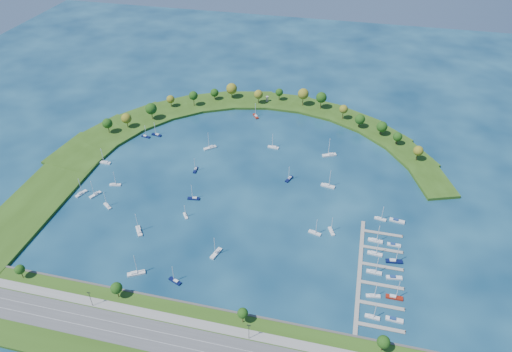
% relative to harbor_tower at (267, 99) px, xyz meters
% --- Properties ---
extents(ground, '(700.00, 700.00, 0.00)m').
position_rel_harbor_tower_xyz_m(ground, '(11.06, -115.17, -4.41)').
color(ground, '#07223E').
rests_on(ground, ground).
extents(south_shoreline, '(420.00, 43.10, 11.60)m').
position_rel_harbor_tower_xyz_m(south_shoreline, '(11.09, -238.05, -3.41)').
color(south_shoreline, '#2B4A13').
rests_on(south_shoreline, ground).
extents(breakwater, '(286.74, 247.64, 2.00)m').
position_rel_harbor_tower_xyz_m(breakwater, '(-35.26, -66.45, -3.42)').
color(breakwater, '#2B4A13').
rests_on(breakwater, ground).
extents(breakwater_trees, '(238.76, 90.69, 15.56)m').
position_rel_harbor_tower_xyz_m(breakwater_trees, '(-0.90, -26.43, 6.27)').
color(breakwater_trees, '#382314').
rests_on(breakwater_trees, breakwater).
extents(harbor_tower, '(2.60, 2.60, 4.71)m').
position_rel_harbor_tower_xyz_m(harbor_tower, '(0.00, 0.00, 0.00)').
color(harbor_tower, gray).
rests_on(harbor_tower, breakwater).
extents(dock_system, '(24.28, 82.00, 1.60)m').
position_rel_harbor_tower_xyz_m(dock_system, '(96.36, -176.17, -4.06)').
color(dock_system, gray).
rests_on(dock_system, ground).
extents(moored_boat_0, '(8.47, 3.08, 12.18)m').
position_rel_harbor_tower_xyz_m(moored_boat_0, '(19.46, -67.88, -3.50)').
color(moored_boat_0, silver).
rests_on(moored_boat_0, ground).
extents(moored_boat_1, '(7.94, 4.12, 11.23)m').
position_rel_harbor_tower_xyz_m(moored_boat_1, '(61.58, -152.07, -3.53)').
color(moored_boat_1, silver).
rests_on(moored_boat_1, ground).
extents(moored_boat_2, '(5.03, 9.38, 13.28)m').
position_rel_harbor_tower_xyz_m(moored_boat_2, '(9.84, -181.19, -3.46)').
color(moored_boat_2, silver).
rests_on(moored_boat_2, ground).
extents(moored_boat_3, '(10.52, 7.10, 15.13)m').
position_rel_harbor_tower_xyz_m(moored_boat_3, '(61.48, -68.69, -3.40)').
color(moored_boat_3, silver).
rests_on(moored_boat_3, ground).
extents(moored_boat_4, '(4.87, 7.49, 10.73)m').
position_rel_harbor_tower_xyz_m(moored_boat_4, '(71.09, -148.47, -3.54)').
color(moored_boat_4, silver).
rests_on(moored_boat_4, ground).
extents(moored_boat_5, '(7.27, 6.13, 11.01)m').
position_rel_harbor_tower_xyz_m(moored_boat_5, '(-69.23, -158.06, -3.53)').
color(moored_boat_5, silver).
rests_on(moored_boat_5, ground).
extents(moored_boat_6, '(5.07, 6.20, 9.29)m').
position_rel_harbor_tower_xyz_m(moored_boat_6, '(-17.95, -155.30, -3.57)').
color(moored_boat_6, silver).
rests_on(moored_boat_6, ground).
extents(moored_boat_7, '(2.60, 7.37, 10.62)m').
position_rel_harbor_tower_xyz_m(moored_boat_7, '(-27.89, -108.42, -3.54)').
color(moored_boat_7, '#09103B').
rests_on(moored_boat_7, ground).
extents(moored_boat_8, '(5.72, 8.48, 12.20)m').
position_rel_harbor_tower_xyz_m(moored_boat_8, '(-82.35, -149.55, -3.50)').
color(moored_boat_8, silver).
rests_on(moored_boat_8, ground).
extents(moored_boat_9, '(9.15, 8.32, 14.24)m').
position_rel_harbor_tower_xyz_m(moored_boat_9, '(-26.44, -79.56, -3.43)').
color(moored_boat_9, silver).
rests_on(moored_boat_9, ground).
extents(moored_boat_10, '(7.81, 4.74, 11.11)m').
position_rel_harbor_tower_xyz_m(moored_boat_10, '(-5.35, -205.19, -3.53)').
color(moored_boat_10, '#09103B').
rests_on(moored_boat_10, ground).
extents(moored_boat_11, '(7.48, 9.02, 13.58)m').
position_rel_harbor_tower_xyz_m(moored_boat_11, '(-39.92, -174.79, -3.46)').
color(moored_boat_11, silver).
rests_on(moored_boat_11, ground).
extents(moored_boat_12, '(6.62, 8.21, 12.26)m').
position_rel_harbor_tower_xyz_m(moored_boat_12, '(-4.24, -25.24, -3.50)').
color(moored_boat_12, maroon).
rests_on(moored_boat_12, ground).
extents(moored_boat_13, '(8.36, 3.79, 11.86)m').
position_rel_harbor_tower_xyz_m(moored_boat_13, '(-72.79, -71.54, -3.51)').
color(moored_boat_13, '#09103B').
rests_on(moored_boat_13, ground).
extents(moored_boat_14, '(8.53, 2.40, 12.54)m').
position_rel_harbor_tower_xyz_m(moored_boat_14, '(-93.85, -115.06, -3.49)').
color(moored_boat_14, silver).
rests_on(moored_boat_14, ground).
extents(moored_boat_15, '(7.87, 3.66, 11.17)m').
position_rel_harbor_tower_xyz_m(moored_boat_15, '(-74.68, -136.94, -3.53)').
color(moored_boat_15, silver).
rests_on(moored_boat_15, ground).
extents(moored_boat_16, '(7.45, 3.24, 10.61)m').
position_rel_harbor_tower_xyz_m(moored_boat_16, '(-80.05, -75.74, -3.54)').
color(moored_boat_16, '#09103B').
rests_on(moored_boat_16, ground).
extents(moored_boat_17, '(4.79, 8.02, 11.39)m').
position_rel_harbor_tower_xyz_m(moored_boat_17, '(37.78, -103.70, -3.52)').
color(moored_boat_17, '#09103B').
rests_on(moored_boat_17, ground).
extents(moored_boat_18, '(8.04, 3.25, 11.49)m').
position_rel_harbor_tower_xyz_m(moored_boat_18, '(-18.58, -138.48, -3.52)').
color(moored_boat_18, '#09103B').
rests_on(moored_boat_18, ground).
extents(moored_boat_19, '(9.63, 6.89, 13.99)m').
position_rel_harbor_tower_xyz_m(moored_boat_19, '(-27.55, -205.22, -3.44)').
color(moored_boat_19, silver).
rests_on(moored_boat_19, ground).
extents(moored_boat_20, '(9.65, 4.12, 13.74)m').
position_rel_harbor_tower_xyz_m(moored_boat_20, '(64.25, -105.51, -3.45)').
color(moored_boat_20, silver).
rests_on(moored_boat_20, ground).
extents(moored_boat_21, '(5.20, 8.71, 12.38)m').
position_rel_harbor_tower_xyz_m(moored_boat_21, '(-91.86, -150.74, -3.49)').
color(moored_boat_21, silver).
rests_on(moored_boat_21, ground).
extents(docked_boat_0, '(7.45, 2.69, 10.72)m').
position_rel_harbor_tower_xyz_m(docked_boat_0, '(96.60, -204.14, -3.54)').
color(docked_boat_0, silver).
rests_on(docked_boat_0, ground).
extents(docked_boat_1, '(8.56, 2.83, 1.72)m').
position_rel_harbor_tower_xyz_m(docked_boat_1, '(107.04, -203.26, -3.78)').
color(docked_boat_1, silver).
rests_on(docked_boat_1, ground).
extents(docked_boat_2, '(7.52, 3.20, 10.71)m').
position_rel_harbor_tower_xyz_m(docked_boat_2, '(96.60, -191.08, -3.54)').
color(docked_boat_2, silver).
rests_on(docked_boat_2, ground).
extents(docked_boat_3, '(8.61, 2.45, 12.65)m').
position_rel_harbor_tower_xyz_m(docked_boat_3, '(107.08, -189.57, -3.48)').
color(docked_boat_3, maroon).
rests_on(docked_boat_3, ground).
extents(docked_boat_4, '(8.23, 2.55, 12.00)m').
position_rel_harbor_tower_xyz_m(docked_boat_4, '(96.58, -174.91, -3.50)').
color(docked_boat_4, silver).
rests_on(docked_boat_4, ground).
extents(docked_boat_5, '(8.67, 3.55, 1.72)m').
position_rel_harbor_tower_xyz_m(docked_boat_5, '(107.04, -176.26, -3.78)').
color(docked_boat_5, silver).
rests_on(docked_boat_5, ground).
extents(docked_boat_6, '(8.44, 2.98, 12.18)m').
position_rel_harbor_tower_xyz_m(docked_boat_6, '(96.58, -161.00, -3.50)').
color(docked_boat_6, silver).
rests_on(docked_boat_6, ground).
extents(docked_boat_7, '(9.36, 3.75, 13.38)m').
position_rel_harbor_tower_xyz_m(docked_boat_7, '(107.07, -164.42, -3.46)').
color(docked_boat_7, '#09103B').
rests_on(docked_boat_7, ground).
extents(docked_boat_8, '(8.57, 2.98, 12.37)m').
position_rel_harbor_tower_xyz_m(docked_boat_8, '(96.58, -150.49, -3.49)').
color(docked_boat_8, silver).
rests_on(docked_boat_8, ground).
extents(docked_boat_9, '(7.70, 2.27, 1.56)m').
position_rel_harbor_tower_xyz_m(docked_boat_9, '(107.05, -151.41, -3.84)').
color(docked_boat_9, silver).
rests_on(docked_boat_9, ground).
extents(docked_boat_10, '(7.40, 3.09, 10.54)m').
position_rel_harbor_tower_xyz_m(docked_boat_10, '(99.00, -130.67, -3.54)').
color(docked_boat_10, silver).
rests_on(docked_boat_10, ground).
extents(docked_boat_11, '(9.31, 3.70, 1.85)m').
position_rel_harbor_tower_xyz_m(docked_boat_11, '(108.93, -130.16, -3.73)').
color(docked_boat_11, silver).
rests_on(docked_boat_11, ground).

